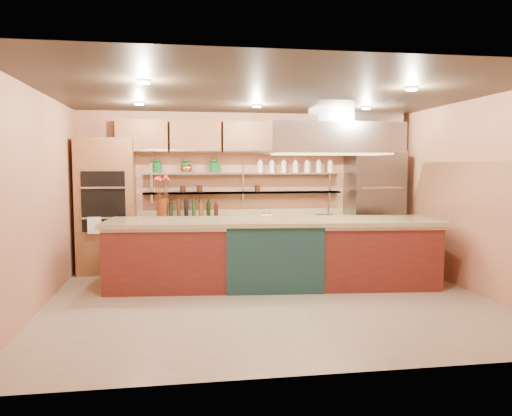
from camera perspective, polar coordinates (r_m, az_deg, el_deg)
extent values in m
cube|color=gray|center=(6.98, 1.63, -10.50)|extent=(6.00, 5.00, 0.02)
cube|color=black|center=(6.80, 1.69, 12.98)|extent=(6.00, 5.00, 0.02)
cube|color=#B87957|center=(9.21, -1.20, 2.13)|extent=(6.00, 0.04, 2.80)
cube|color=#B87957|center=(4.32, 7.75, -1.02)|extent=(6.00, 0.04, 2.80)
cube|color=#B87957|center=(6.86, -23.80, 0.78)|extent=(0.04, 5.00, 2.80)
cube|color=#B87957|center=(7.87, 23.68, 1.25)|extent=(0.04, 5.00, 2.80)
cube|color=brown|center=(8.91, -16.73, 0.22)|extent=(0.95, 0.64, 2.30)
cube|color=slate|center=(9.49, 13.31, -0.04)|extent=(0.95, 0.72, 2.10)
cube|color=tan|center=(9.00, -1.25, -3.92)|extent=(3.84, 0.64, 0.93)
cube|color=#B9BCC0|center=(9.08, -1.40, 1.77)|extent=(3.60, 0.26, 0.03)
cube|color=#B9BCC0|center=(9.07, -1.40, 3.98)|extent=(3.60, 0.26, 0.03)
cube|color=brown|center=(9.04, -1.05, 8.10)|extent=(4.60, 0.36, 0.55)
cube|color=#B9BCC0|center=(7.76, 8.52, 7.84)|extent=(2.00, 1.00, 0.45)
cube|color=#FFE5A5|center=(6.99, 1.38, 12.51)|extent=(4.00, 2.80, 0.02)
cube|color=maroon|center=(7.65, 1.88, -5.13)|extent=(4.99, 1.53, 1.02)
cylinder|color=#63220E|center=(8.80, -10.65, -0.03)|extent=(0.21, 0.21, 0.34)
cube|color=black|center=(8.80, -7.14, -0.16)|extent=(0.90, 0.26, 0.29)
cube|color=white|center=(8.95, 1.19, -0.66)|extent=(0.19, 0.15, 0.10)
cylinder|color=silver|center=(9.31, 8.24, -0.09)|extent=(0.04, 0.04, 0.23)
ellipsoid|color=#DE6133|center=(8.99, -7.91, 4.52)|extent=(0.25, 0.25, 0.16)
cylinder|color=#114F1C|center=(9.01, -4.47, 4.57)|extent=(0.14, 0.14, 0.16)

